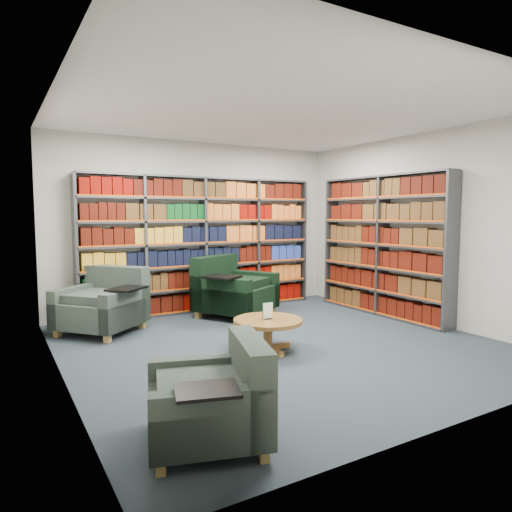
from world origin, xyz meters
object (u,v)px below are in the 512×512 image
chair_teal_left (105,306)px  chair_green_right (230,292)px  coffee_table (268,326)px  chair_teal_front (218,402)px

chair_teal_left → chair_green_right: 1.93m
chair_teal_left → coffee_table: chair_teal_left is taller
chair_teal_left → chair_teal_front: (0.00, -3.58, -0.06)m
chair_green_right → coffee_table: bearing=-104.3°
chair_teal_left → chair_teal_front: chair_teal_left is taller
chair_teal_left → coffee_table: bearing=-53.2°
chair_green_right → chair_teal_front: bearing=-118.3°
chair_green_right → coffee_table: chair_green_right is taller
chair_teal_left → coffee_table: 2.40m
chair_teal_front → chair_green_right: bearing=61.7°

